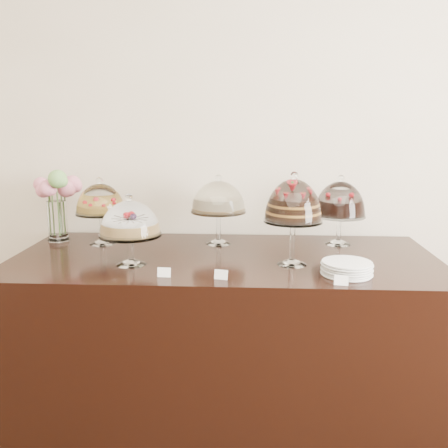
# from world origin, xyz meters

# --- Properties ---
(wall_back) EXTENTS (5.00, 0.04, 3.00)m
(wall_back) POSITION_xyz_m (0.00, 3.00, 1.50)
(wall_back) COLOR beige
(wall_back) RESTS_ON ground
(display_counter) EXTENTS (2.20, 1.00, 0.90)m
(display_counter) POSITION_xyz_m (-0.07, 2.45, 0.45)
(display_counter) COLOR black
(display_counter) RESTS_ON ground
(cake_stand_sugar_sponge) EXTENTS (0.30, 0.30, 0.35)m
(cake_stand_sugar_sponge) POSITION_xyz_m (-0.52, 2.27, 1.11)
(cake_stand_sugar_sponge) COLOR white
(cake_stand_sugar_sponge) RESTS_ON display_counter
(cake_stand_choco_layer) EXTENTS (0.28, 0.28, 0.46)m
(cake_stand_choco_layer) POSITION_xyz_m (0.27, 2.31, 1.20)
(cake_stand_choco_layer) COLOR white
(cake_stand_choco_layer) RESTS_ON display_counter
(cake_stand_cheesecake) EXTENTS (0.31, 0.31, 0.40)m
(cake_stand_cheesecake) POSITION_xyz_m (-0.12, 2.71, 1.16)
(cake_stand_cheesecake) COLOR white
(cake_stand_cheesecake) RESTS_ON display_counter
(cake_stand_dark_choco) EXTENTS (0.29, 0.29, 0.40)m
(cake_stand_dark_choco) POSITION_xyz_m (0.56, 2.74, 1.14)
(cake_stand_dark_choco) COLOR white
(cake_stand_dark_choco) RESTS_ON display_counter
(cake_stand_fruit_tart) EXTENTS (0.28, 0.28, 0.38)m
(cake_stand_fruit_tart) POSITION_xyz_m (-0.79, 2.67, 1.14)
(cake_stand_fruit_tart) COLOR white
(cake_stand_fruit_tart) RESTS_ON display_counter
(flower_vase) EXTENTS (0.27, 0.31, 0.43)m
(flower_vase) POSITION_xyz_m (-1.06, 2.74, 1.17)
(flower_vase) COLOR white
(flower_vase) RESTS_ON display_counter
(plate_stack) EXTENTS (0.23, 0.23, 0.06)m
(plate_stack) POSITION_xyz_m (0.50, 2.15, 0.93)
(plate_stack) COLOR white
(plate_stack) RESTS_ON display_counter
(price_card_left) EXTENTS (0.06, 0.02, 0.04)m
(price_card_left) POSITION_xyz_m (-0.33, 2.07, 0.92)
(price_card_left) COLOR white
(price_card_left) RESTS_ON display_counter
(price_card_right) EXTENTS (0.06, 0.02, 0.04)m
(price_card_right) POSITION_xyz_m (0.45, 2.00, 0.92)
(price_card_right) COLOR white
(price_card_right) RESTS_ON display_counter
(price_card_extra) EXTENTS (0.06, 0.03, 0.04)m
(price_card_extra) POSITION_xyz_m (-0.07, 2.05, 0.92)
(price_card_extra) COLOR white
(price_card_extra) RESTS_ON display_counter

